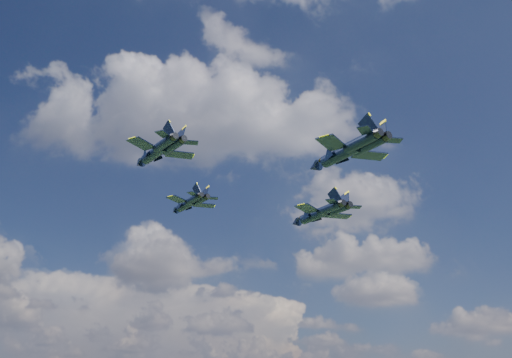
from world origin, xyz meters
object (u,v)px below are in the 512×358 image
at_px(jet_lead, 185,205).
at_px(jet_right, 313,215).
at_px(jet_slot, 338,155).
at_px(jet_left, 154,154).

bearing_deg(jet_lead, jet_right, -37.14).
relative_size(jet_lead, jet_slot, 0.81).
xyz_separation_m(jet_left, jet_slot, (28.34, -2.29, -1.74)).
relative_size(jet_left, jet_slot, 0.85).
bearing_deg(jet_left, jet_slot, -44.65).
height_order(jet_lead, jet_right, jet_lead).
height_order(jet_left, jet_right, jet_left).
height_order(jet_right, jet_slot, jet_right).
relative_size(jet_right, jet_slot, 1.02).
bearing_deg(jet_right, jet_left, -172.30).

